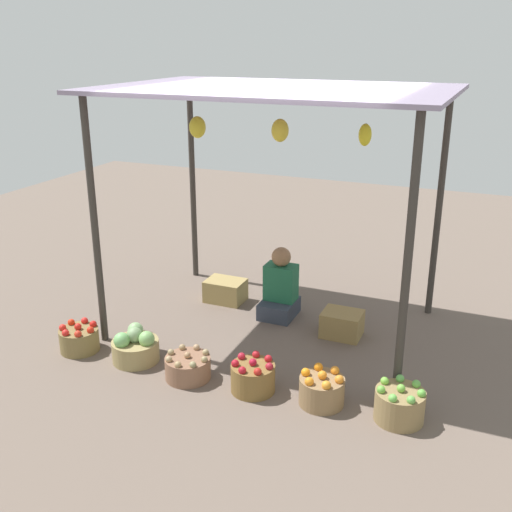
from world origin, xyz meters
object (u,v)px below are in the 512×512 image
Objects in this scene: basket_potatoes at (188,367)px; wooden_crate_stacked_rear at (225,291)px; basket_green_apples at (400,404)px; basket_red_apples at (253,377)px; wooden_crate_near_vendor at (342,324)px; basket_oranges at (322,390)px; vendor_person at (280,290)px; basket_cabbages at (135,347)px; basket_red_tomatoes at (79,339)px.

basket_potatoes is 1.72m from wooden_crate_stacked_rear.
basket_green_apples is 2.77m from wooden_crate_stacked_rear.
basket_potatoes is at bearing -176.85° from basket_red_apples.
wooden_crate_near_vendor is 0.91× the size of wooden_crate_stacked_rear.
basket_oranges is 0.95× the size of wooden_crate_near_vendor.
basket_cabbages is (-0.90, -1.47, -0.16)m from vendor_person.
vendor_person reaches higher than basket_oranges.
wooden_crate_near_vendor is at bearing 29.72° from basket_red_tomatoes.
basket_oranges is at bearing -177.89° from basket_green_apples.
basket_potatoes is (0.61, -0.08, -0.03)m from basket_cabbages.
basket_potatoes is 0.93× the size of wooden_crate_stacked_rear.
basket_oranges is at bearing 0.83° from basket_red_tomatoes.
basket_red_tomatoes is 0.86× the size of wooden_crate_stacked_rear.
basket_oranges is (1.23, 0.07, 0.02)m from basket_potatoes.
basket_potatoes is 0.62m from basket_red_apples.
vendor_person is 0.81m from wooden_crate_near_vendor.
basket_oranges is at bearing -57.75° from vendor_person.
basket_potatoes is at bearing -7.80° from basket_cabbages.
wooden_crate_stacked_rear is (-0.42, 1.66, 0.02)m from basket_potatoes.
basket_oranges is at bearing 3.63° from basket_red_apples.
wooden_crate_stacked_rear is at bearing 63.80° from basket_red_tomatoes.
basket_potatoes is 1.03× the size of wooden_crate_near_vendor.
basket_red_apples is at bearing 3.15° from basket_potatoes.
basket_oranges is 1.28m from wooden_crate_near_vendor.
basket_cabbages is at bearing -142.96° from wooden_crate_near_vendor.
basket_red_apples is at bearing -2.30° from basket_cabbages.
basket_potatoes is 1.08× the size of basket_oranges.
basket_cabbages reaches higher than wooden_crate_stacked_rear.
basket_red_tomatoes is 0.92× the size of basket_potatoes.
vendor_person is 1.78× the size of wooden_crate_stacked_rear.
basket_cabbages reaches higher than basket_oranges.
vendor_person is 2.03× the size of basket_red_apples.
basket_cabbages is at bearing -96.62° from wooden_crate_stacked_rear.
basket_cabbages is at bearing 4.31° from basket_red_tomatoes.
basket_oranges is 2.29m from wooden_crate_stacked_rear.
vendor_person reaches higher than basket_red_tomatoes.
basket_cabbages reaches higher than basket_potatoes.
basket_green_apples reaches higher than basket_oranges.
basket_green_apples reaches higher than basket_red_apples.
basket_cabbages is 1.84m from basket_oranges.
basket_oranges is 0.86× the size of wooden_crate_stacked_rear.
wooden_crate_near_vendor is 1.51m from wooden_crate_stacked_rear.
basket_potatoes is (-0.29, -1.55, -0.19)m from vendor_person.
vendor_person is at bearing 122.25° from basket_oranges.
basket_cabbages is 1.59m from wooden_crate_stacked_rear.
wooden_crate_near_vendor is (0.43, 1.30, -0.00)m from basket_red_apples.
vendor_person reaches higher than wooden_crate_near_vendor.
basket_red_tomatoes is at bearing -135.04° from vendor_person.
wooden_crate_stacked_rear is at bearing 145.60° from basket_green_apples.
vendor_person is 1.96× the size of wooden_crate_near_vendor.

